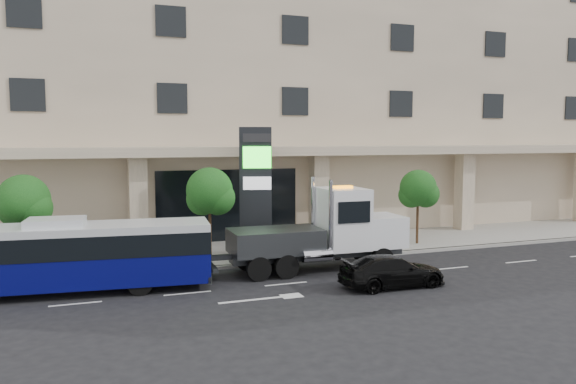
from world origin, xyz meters
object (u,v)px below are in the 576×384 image
city_bus (57,255)px  tow_truck (326,232)px  signage_pylon (256,190)px  black_sedan (392,271)px

city_bus → tow_truck: (11.18, 0.06, 0.23)m
tow_truck → signage_pylon: bearing=122.7°
tow_truck → black_sedan: size_ratio=2.09×
tow_truck → signage_pylon: signage_pylon is taller
city_bus → black_sedan: size_ratio=2.67×
city_bus → tow_truck: 11.18m
city_bus → black_sedan: bearing=-9.6°
city_bus → tow_truck: bearing=6.4°
city_bus → signage_pylon: (8.98, 3.66, 1.87)m
signage_pylon → tow_truck: bearing=-42.9°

